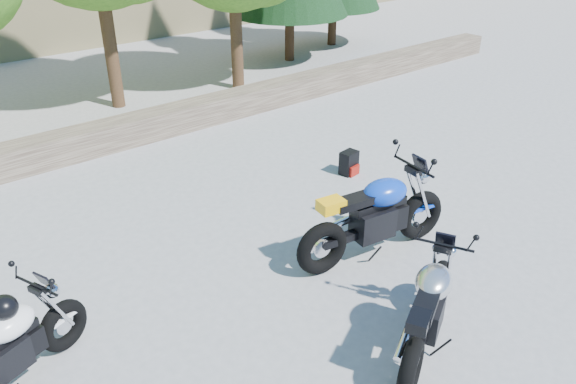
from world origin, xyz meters
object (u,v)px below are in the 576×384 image
at_px(blue_bike, 376,217).
at_px(silver_bike, 428,309).
at_px(backpack, 349,163).
at_px(white_bike, 3,348).

bearing_deg(blue_bike, silver_bike, -110.27).
bearing_deg(backpack, silver_bike, -132.43).
relative_size(silver_bike, backpack, 4.56).
height_order(silver_bike, blue_bike, blue_bike).
distance_m(silver_bike, backpack, 4.08).
height_order(silver_bike, backpack, silver_bike).
xyz_separation_m(silver_bike, blue_bike, (0.84, 1.49, 0.08)).
relative_size(white_bike, backpack, 4.38).
height_order(white_bike, backpack, white_bike).
bearing_deg(silver_bike, white_bike, 122.36).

